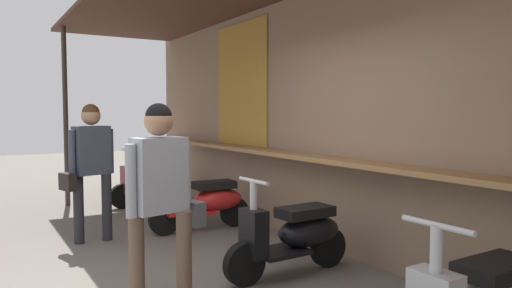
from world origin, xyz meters
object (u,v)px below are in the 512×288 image
scooter_black (295,235)px  shopper_with_handbag (91,158)px  scooter_red (206,201)px  shopper_browsing (161,188)px  scooter_maroon (155,182)px

scooter_black → shopper_with_handbag: (-2.21, -1.44, 0.63)m
scooter_red → shopper_browsing: 2.75m
scooter_maroon → shopper_browsing: (4.31, -1.43, 0.61)m
shopper_with_handbag → scooter_maroon: bearing=126.6°
scooter_black → scooter_maroon: bearing=-91.9°
scooter_red → shopper_browsing: size_ratio=0.85×
scooter_maroon → scooter_black: size_ratio=1.00×
scooter_maroon → shopper_with_handbag: shopper_with_handbag is taller
scooter_black → shopper_with_handbag: 2.71m
scooter_black → shopper_with_handbag: bearing=-58.8°
scooter_red → shopper_with_handbag: 1.58m
shopper_with_handbag → shopper_browsing: (2.44, 0.01, -0.03)m
scooter_maroon → scooter_black: (4.08, 0.00, 0.00)m
scooter_maroon → scooter_black: 4.08m
scooter_red → scooter_black: size_ratio=1.00×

